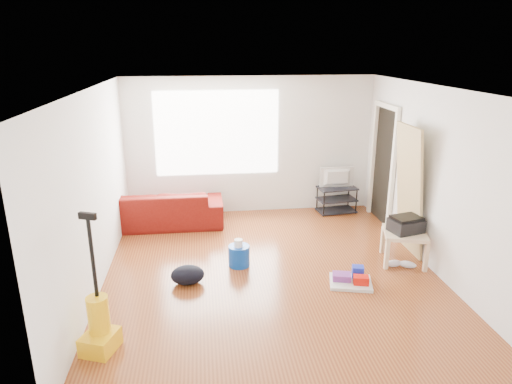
{
  "coord_description": "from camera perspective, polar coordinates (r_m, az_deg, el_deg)",
  "views": [
    {
      "loc": [
        -0.9,
        -5.63,
        3.0
      ],
      "look_at": [
        -0.13,
        0.6,
        0.98
      ],
      "focal_mm": 32.0,
      "sensor_mm": 36.0,
      "label": 1
    }
  ],
  "objects": [
    {
      "name": "backpack",
      "position": [
        6.22,
        -8.5,
        -11.19
      ],
      "size": [
        0.46,
        0.37,
        0.24
      ],
      "primitive_type": "ellipsoid",
      "rotation": [
        0.0,
        0.0,
        0.04
      ],
      "color": "black",
      "rests_on": "ground"
    },
    {
      "name": "sofa",
      "position": [
        8.18,
        -11.77,
        -4.05
      ],
      "size": [
        2.16,
        0.85,
        0.63
      ],
      "primitive_type": "imported",
      "rotation": [
        0.0,
        0.0,
        3.14
      ],
      "color": "#510906",
      "rests_on": "ground"
    },
    {
      "name": "door_panel",
      "position": [
        7.42,
        17.88,
        -6.92
      ],
      "size": [
        0.24,
        0.78,
        1.93
      ],
      "primitive_type": "cube",
      "rotation": [
        0.0,
        -0.1,
        0.0
      ],
      "color": "tan",
      "rests_on": "ground"
    },
    {
      "name": "toilet_paper",
      "position": [
        6.5,
        -2.2,
        -7.62
      ],
      "size": [
        0.12,
        0.12,
        0.11
      ],
      "primitive_type": "cylinder",
      "color": "white",
      "rests_on": "bucket"
    },
    {
      "name": "tv",
      "position": [
        8.56,
        10.19,
        1.77
      ],
      "size": [
        0.64,
        0.08,
        0.37
      ],
      "primitive_type": "imported",
      "rotation": [
        0.0,
        0.0,
        3.14
      ],
      "color": "black",
      "rests_on": "tv_stand"
    },
    {
      "name": "side_table",
      "position": [
        6.88,
        18.1,
        -5.3
      ],
      "size": [
        0.72,
        0.72,
        0.47
      ],
      "rotation": [
        0.0,
        0.0,
        -0.28
      ],
      "color": "#CBB292",
      "rests_on": "ground"
    },
    {
      "name": "cleaning_tray",
      "position": [
        6.25,
        11.85,
        -10.63
      ],
      "size": [
        0.63,
        0.55,
        0.19
      ],
      "rotation": [
        0.0,
        0.0,
        -0.24
      ],
      "color": "silver",
      "rests_on": "ground"
    },
    {
      "name": "sneakers",
      "position": [
        6.85,
        17.62,
        -8.57
      ],
      "size": [
        0.44,
        0.22,
        0.1
      ],
      "rotation": [
        0.0,
        0.0,
        -0.36
      ],
      "color": "silver",
      "rests_on": "ground"
    },
    {
      "name": "vacuum",
      "position": [
        5.11,
        -19.02,
        -15.51
      ],
      "size": [
        0.42,
        0.44,
        1.48
      ],
      "rotation": [
        0.0,
        0.0,
        -0.36
      ],
      "color": "#EDB00E",
      "rests_on": "ground"
    },
    {
      "name": "room",
      "position": [
        6.12,
        2.39,
        1.23
      ],
      "size": [
        4.51,
        5.01,
        2.51
      ],
      "color": "brown",
      "rests_on": "ground"
    },
    {
      "name": "printer",
      "position": [
        6.82,
        18.25,
        -3.85
      ],
      "size": [
        0.5,
        0.43,
        0.23
      ],
      "rotation": [
        0.0,
        0.0,
        0.25
      ],
      "color": "black",
      "rests_on": "side_table"
    },
    {
      "name": "tv_stand",
      "position": [
        8.68,
        10.04,
        -0.89
      ],
      "size": [
        0.75,
        0.48,
        0.49
      ],
      "rotation": [
        0.0,
        0.0,
        0.12
      ],
      "color": "black",
      "rests_on": "ground"
    },
    {
      "name": "bucket",
      "position": [
        6.61,
        -2.12,
        -9.14
      ],
      "size": [
        0.39,
        0.39,
        0.3
      ],
      "primitive_type": "cylinder",
      "rotation": [
        0.0,
        0.0,
        0.35
      ],
      "color": "#083EB1",
      "rests_on": "ground"
    }
  ]
}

